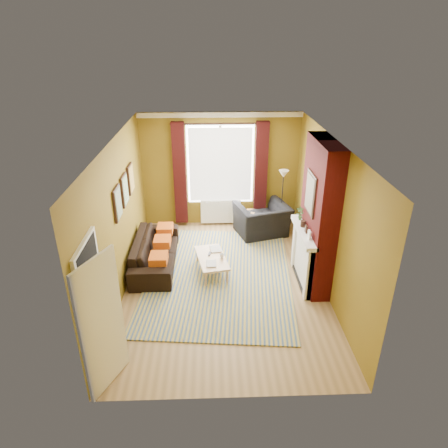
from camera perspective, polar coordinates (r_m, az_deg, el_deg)
The scene contains 12 objects.
ground at distance 7.92m, azimuth 0.07°, elevation -8.31°, with size 5.50×5.50×0.00m, color olive.
room_walls at distance 7.54m, azimuth 4.75°, elevation 1.76°, with size 3.82×5.54×2.83m.
striped_rug at distance 8.10m, azimuth -0.70°, elevation -7.35°, with size 3.18×4.16×0.02m.
sofa at distance 8.46m, azimuth -9.80°, elevation -3.88°, with size 2.12×0.83×0.62m, color black.
armchair at distance 9.59m, azimuth 5.45°, elevation 0.61°, with size 1.18×1.03×0.77m, color black.
coffee_table at distance 8.07m, azimuth -1.79°, elevation -4.98°, with size 0.73×1.15×0.36m.
wicker_stool at distance 9.95m, azimuth 3.77°, elevation 0.63°, with size 0.46×0.46×0.45m.
floor_lamp at distance 9.44m, azimuth 8.42°, elevation 5.68°, with size 0.28×0.28×1.58m.
book_a at distance 7.80m, azimuth -2.55°, elevation -5.71°, with size 0.19×0.26×0.02m, color #999999.
book_b at distance 8.30m, azimuth -1.97°, elevation -3.65°, with size 0.22×0.30×0.02m, color #999999.
mug at distance 8.00m, azimuth -0.32°, elevation -4.59°, with size 0.09×0.09×0.08m, color #999999.
tv_remote at distance 8.14m, azimuth -2.07°, elevation -4.26°, with size 0.07×0.16×0.02m.
Camera 1 is at (-0.24, -6.56, 4.43)m, focal length 32.00 mm.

